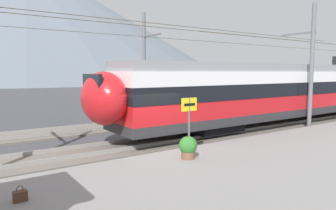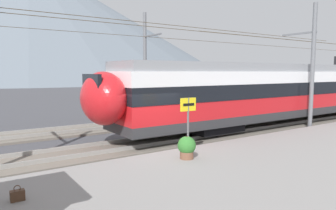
# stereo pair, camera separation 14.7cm
# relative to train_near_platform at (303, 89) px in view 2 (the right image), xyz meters

# --- Properties ---
(ground_plane) EXTENTS (400.00, 400.00, 0.00)m
(ground_plane) POSITION_rel_train_near_platform_xyz_m (-12.63, -1.63, -2.23)
(ground_plane) COLOR #424247
(platform_slab) EXTENTS (120.00, 7.51, 0.31)m
(platform_slab) POSITION_rel_train_near_platform_xyz_m (-12.63, -6.06, -2.07)
(platform_slab) COLOR gray
(platform_slab) RESTS_ON ground
(track_near) EXTENTS (120.00, 3.00, 0.28)m
(track_near) POSITION_rel_train_near_platform_xyz_m (-12.63, -0.00, -2.16)
(track_near) COLOR #6B6359
(track_near) RESTS_ON ground
(track_far) EXTENTS (120.00, 3.00, 0.28)m
(track_far) POSITION_rel_train_near_platform_xyz_m (-12.63, 5.09, -2.16)
(track_far) COLOR #6B6359
(track_far) RESTS_ON ground
(train_near_platform) EXTENTS (29.82, 2.99, 4.27)m
(train_near_platform) POSITION_rel_train_near_platform_xyz_m (0.00, 0.00, 0.00)
(train_near_platform) COLOR #2D2D30
(train_near_platform) RESTS_ON track_near
(catenary_mast_mid) EXTENTS (45.04, 2.23, 7.28)m
(catenary_mast_mid) POSITION_rel_train_near_platform_xyz_m (-2.13, -1.78, 1.61)
(catenary_mast_mid) COLOR slate
(catenary_mast_mid) RESTS_ON ground
(catenary_mast_far_side) EXTENTS (45.04, 2.27, 7.50)m
(catenary_mast_far_side) POSITION_rel_train_near_platform_xyz_m (-8.09, 6.91, 1.72)
(catenary_mast_far_side) COLOR slate
(catenary_mast_far_side) RESTS_ON ground
(platform_sign) EXTENTS (0.70, 0.08, 2.08)m
(platform_sign) POSITION_rel_train_near_platform_xyz_m (-11.93, -2.92, -0.39)
(platform_sign) COLOR #59595B
(platform_sign) RESTS_ON platform_slab
(handbag_beside_passenger) EXTENTS (0.32, 0.18, 0.39)m
(handbag_beside_passenger) POSITION_rel_train_near_platform_xyz_m (-18.14, -4.33, -1.78)
(handbag_beside_passenger) COLOR #472D1E
(handbag_beside_passenger) RESTS_ON platform_slab
(potted_plant_platform_edge) EXTENTS (0.65, 0.65, 0.81)m
(potted_plant_platform_edge) POSITION_rel_train_near_platform_xyz_m (-12.57, -3.68, -1.48)
(potted_plant_platform_edge) COLOR brown
(potted_plant_platform_edge) RESTS_ON platform_slab
(mountain_central_peak) EXTENTS (191.95, 191.95, 56.49)m
(mountain_central_peak) POSITION_rel_train_near_platform_xyz_m (11.86, 152.14, 26.01)
(mountain_central_peak) COLOR slate
(mountain_central_peak) RESTS_ON ground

